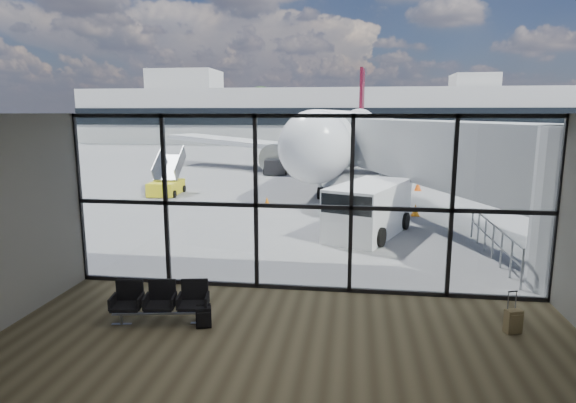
% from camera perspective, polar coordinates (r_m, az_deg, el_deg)
% --- Properties ---
extents(ground, '(220.00, 220.00, 0.00)m').
position_cam_1_polar(ground, '(51.98, 6.47, 5.41)').
color(ground, slate).
rests_on(ground, ground).
extents(lounge_shell, '(12.02, 8.01, 4.51)m').
position_cam_1_polar(lounge_shell, '(7.31, -2.19, -4.27)').
color(lounge_shell, brown).
rests_on(lounge_shell, ground).
extents(glass_curtain_wall, '(12.10, 0.12, 4.50)m').
position_cam_1_polar(glass_curtain_wall, '(12.04, 1.79, -0.37)').
color(glass_curtain_wall, white).
rests_on(glass_curtain_wall, ground).
extents(jet_bridge, '(8.00, 16.50, 4.33)m').
position_cam_1_polar(jet_bridge, '(19.27, 18.82, 4.69)').
color(jet_bridge, '#9A9E9F').
rests_on(jet_bridge, ground).
extents(apron_railing, '(0.06, 5.46, 1.11)m').
position_cam_1_polar(apron_railing, '(16.32, 23.14, -3.83)').
color(apron_railing, gray).
rests_on(apron_railing, ground).
extents(far_terminal, '(80.00, 12.20, 11.00)m').
position_cam_1_polar(far_terminal, '(73.76, 6.52, 10.16)').
color(far_terminal, '#B3B3AE').
rests_on(far_terminal, ground).
extents(tree_0, '(4.95, 4.95, 7.12)m').
position_cam_1_polar(tree_0, '(95.68, -21.39, 9.83)').
color(tree_0, '#382619').
rests_on(tree_0, ground).
extents(tree_1, '(5.61, 5.61, 8.07)m').
position_cam_1_polar(tree_1, '(92.93, -18.13, 10.41)').
color(tree_1, '#382619').
rests_on(tree_1, ground).
extents(tree_2, '(6.27, 6.27, 9.03)m').
position_cam_1_polar(tree_2, '(90.50, -14.67, 10.99)').
color(tree_2, '#382619').
rests_on(tree_2, ground).
extents(tree_3, '(4.95, 4.95, 7.12)m').
position_cam_1_polar(tree_3, '(88.40, -10.97, 10.35)').
color(tree_3, '#382619').
rests_on(tree_3, ground).
extents(tree_4, '(5.61, 5.61, 8.07)m').
position_cam_1_polar(tree_4, '(86.67, -7.16, 10.87)').
color(tree_4, '#382619').
rests_on(tree_4, ground).
extents(tree_5, '(6.27, 6.27, 9.03)m').
position_cam_1_polar(tree_5, '(85.34, -3.19, 11.36)').
color(tree_5, '#382619').
rests_on(tree_5, ground).
extents(seating_row, '(2.07, 0.90, 0.92)m').
position_cam_1_polar(seating_row, '(11.02, -14.79, -11.18)').
color(seating_row, gray).
rests_on(seating_row, ground).
extents(backpack, '(0.37, 0.37, 0.49)m').
position_cam_1_polar(backpack, '(10.67, -9.97, -13.32)').
color(backpack, black).
rests_on(backpack, ground).
extents(suitcase, '(0.37, 0.31, 0.89)m').
position_cam_1_polar(suitcase, '(11.26, 25.16, -12.72)').
color(suitcase, olive).
rests_on(suitcase, ground).
extents(airliner, '(31.10, 36.09, 9.30)m').
position_cam_1_polar(airliner, '(38.92, 7.02, 7.91)').
color(airliner, white).
rests_on(airliner, ground).
extents(service_van, '(3.45, 4.83, 1.93)m').
position_cam_1_polar(service_van, '(18.14, 9.42, -0.88)').
color(service_van, white).
rests_on(service_van, ground).
extents(belt_loader, '(1.86, 4.28, 1.93)m').
position_cam_1_polar(belt_loader, '(36.56, -1.36, 4.39)').
color(belt_loader, black).
rests_on(belt_loader, ground).
extents(mobile_stairs, '(1.75, 3.07, 2.10)m').
position_cam_1_polar(mobile_stairs, '(27.79, -14.19, 1.85)').
color(mobile_stairs, yellow).
rests_on(mobile_stairs, ground).
extents(traffic_cone_a, '(0.36, 0.36, 0.51)m').
position_cam_1_polar(traffic_cone_a, '(23.35, -2.50, -0.08)').
color(traffic_cone_a, orange).
rests_on(traffic_cone_a, ground).
extents(traffic_cone_b, '(0.38, 0.38, 0.54)m').
position_cam_1_polar(traffic_cone_b, '(22.11, 14.86, -0.99)').
color(traffic_cone_b, orange).
rests_on(traffic_cone_b, ground).
extents(traffic_cone_c, '(0.41, 0.41, 0.58)m').
position_cam_1_polar(traffic_cone_c, '(29.32, 15.13, 1.79)').
color(traffic_cone_c, '#FF5A0D').
rests_on(traffic_cone_c, ground).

